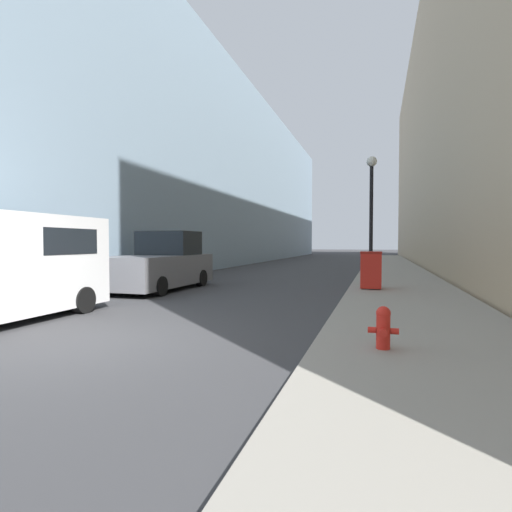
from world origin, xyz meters
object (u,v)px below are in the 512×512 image
trash_bin (371,270)px  lamppost (371,204)px  pickup_truck (160,265)px  white_van (3,263)px  fire_hydrant (383,327)px

trash_bin → lamppost: 4.74m
pickup_truck → white_van: bearing=-90.0°
trash_bin → pickup_truck: bearing=-170.8°
lamppost → pickup_truck: bearing=-144.9°
trash_bin → white_van: white_van is taller
white_van → fire_hydrant: bearing=-3.0°
fire_hydrant → trash_bin: (-0.31, 7.98, 0.32)m
lamppost → white_van: 13.84m
white_van → trash_bin: bearing=45.5°
trash_bin → pickup_truck: size_ratio=0.25×
lamppost → white_van: lamppost is taller
fire_hydrant → lamppost: 12.30m
fire_hydrant → pickup_truck: pickup_truck is taller
white_van → lamppost: bearing=57.5°
lamppost → pickup_truck: lamppost is taller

